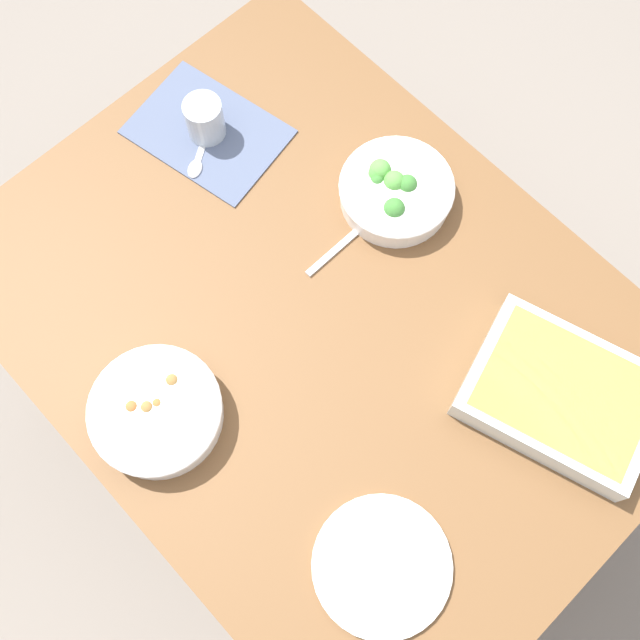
# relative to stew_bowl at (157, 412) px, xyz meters

# --- Properties ---
(ground_plane) EXTENTS (6.00, 6.00, 0.00)m
(ground_plane) POSITION_rel_stew_bowl_xyz_m (-0.06, -0.31, -0.77)
(ground_plane) COLOR slate
(dining_table) EXTENTS (1.20, 0.90, 0.74)m
(dining_table) POSITION_rel_stew_bowl_xyz_m (-0.06, -0.31, -0.12)
(dining_table) COLOR brown
(dining_table) RESTS_ON ground_plane
(placemat) EXTENTS (0.31, 0.25, 0.00)m
(placemat) POSITION_rel_stew_bowl_xyz_m (0.36, -0.42, -0.03)
(placemat) COLOR #4C5670
(placemat) RESTS_ON dining_table
(stew_bowl) EXTENTS (0.22, 0.22, 0.06)m
(stew_bowl) POSITION_rel_stew_bowl_xyz_m (0.00, 0.00, 0.00)
(stew_bowl) COLOR white
(stew_bowl) RESTS_ON dining_table
(broccoli_bowl) EXTENTS (0.21, 0.21, 0.07)m
(broccoli_bowl) POSITION_rel_stew_bowl_xyz_m (0.02, -0.57, -0.00)
(broccoli_bowl) COLOR white
(broccoli_bowl) RESTS_ON dining_table
(baking_dish) EXTENTS (0.35, 0.30, 0.06)m
(baking_dish) POSITION_rel_stew_bowl_xyz_m (-0.44, -0.50, 0.00)
(baking_dish) COLOR silver
(baking_dish) RESTS_ON dining_table
(drink_cup) EXTENTS (0.07, 0.07, 0.08)m
(drink_cup) POSITION_rel_stew_bowl_xyz_m (0.36, -0.42, 0.01)
(drink_cup) COLOR #B2BCC6
(drink_cup) RESTS_ON dining_table
(side_plate) EXTENTS (0.22, 0.22, 0.01)m
(side_plate) POSITION_rel_stew_bowl_xyz_m (-0.42, -0.10, -0.03)
(side_plate) COLOR silver
(side_plate) RESTS_ON dining_table
(spoon_by_stew) EXTENTS (0.10, 0.16, 0.01)m
(spoon_by_stew) POSITION_rel_stew_bowl_xyz_m (0.02, -0.04, -0.03)
(spoon_by_stew) COLOR silver
(spoon_by_stew) RESTS_ON dining_table
(spoon_by_broccoli) EXTENTS (0.03, 0.18, 0.01)m
(spoon_by_broccoli) POSITION_rel_stew_bowl_xyz_m (0.02, -0.47, -0.03)
(spoon_by_broccoli) COLOR silver
(spoon_by_broccoli) RESTS_ON dining_table
(spoon_spare) EXTENTS (0.11, 0.16, 0.01)m
(spoon_spare) POSITION_rel_stew_bowl_xyz_m (0.34, -0.38, -0.03)
(spoon_spare) COLOR silver
(spoon_spare) RESTS_ON dining_table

